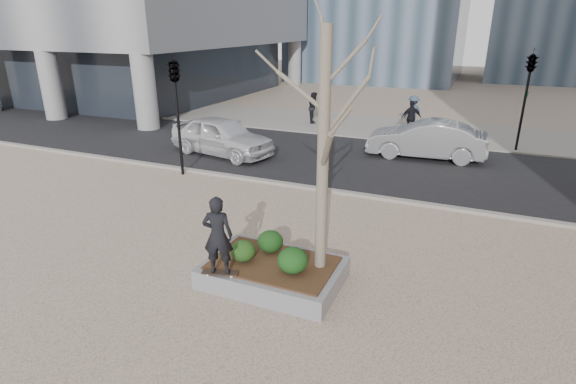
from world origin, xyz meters
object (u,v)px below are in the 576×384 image
at_px(planter, 273,273).
at_px(skateboard, 220,274).
at_px(skateboarder, 218,236).
at_px(police_car, 222,136).

xyz_separation_m(planter, skateboard, (-0.83, -0.88, 0.26)).
distance_m(planter, skateboarder, 1.68).
distance_m(planter, skateboard, 1.24).
bearing_deg(planter, police_car, 127.16).
bearing_deg(police_car, planter, -131.35).
distance_m(skateboard, skateboarder, 0.90).
xyz_separation_m(skateboard, police_car, (-5.68, 9.47, 0.37)).
distance_m(skateboard, police_car, 11.05).
bearing_deg(skateboard, police_car, 103.52).
bearing_deg(planter, skateboard, -133.44).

